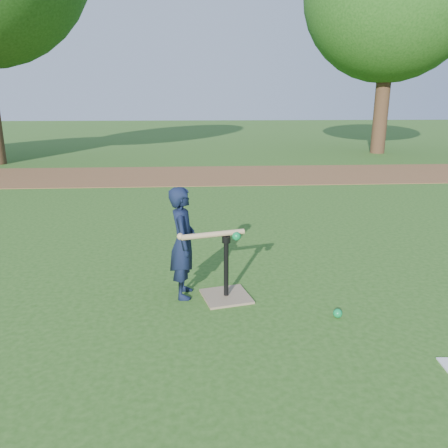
{
  "coord_description": "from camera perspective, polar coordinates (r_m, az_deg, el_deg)",
  "views": [
    {
      "loc": [
        -0.13,
        -3.5,
        1.82
      ],
      "look_at": [
        0.15,
        0.64,
        0.65
      ],
      "focal_mm": 35.0,
      "sensor_mm": 36.0,
      "label": 1
    }
  ],
  "objects": [
    {
      "name": "ground",
      "position": [
        3.95,
        -1.62,
        -11.73
      ],
      "size": [
        80.0,
        80.0,
        0.0
      ],
      "primitive_type": "plane",
      "color": "#285116",
      "rests_on": "ground"
    },
    {
      "name": "dirt_strip",
      "position": [
        11.15,
        -3.23,
        6.38
      ],
      "size": [
        24.0,
        3.0,
        0.01
      ],
      "primitive_type": "cube",
      "color": "brown",
      "rests_on": "ground"
    },
    {
      "name": "child",
      "position": [
        4.13,
        -5.35,
        -2.45
      ],
      "size": [
        0.26,
        0.39,
        1.07
      ],
      "primitive_type": "imported",
      "rotation": [
        0.0,
        0.0,
        1.56
      ],
      "color": "black",
      "rests_on": "ground"
    },
    {
      "name": "wiffle_ball_ground",
      "position": [
        4.0,
        14.62,
        -11.22
      ],
      "size": [
        0.08,
        0.08,
        0.08
      ],
      "primitive_type": "sphere",
      "color": "#0B7E3B",
      "rests_on": "ground"
    },
    {
      "name": "batting_tee",
      "position": [
        4.21,
        0.28,
        -8.2
      ],
      "size": [
        0.51,
        0.51,
        0.61
      ],
      "color": "#8B7458",
      "rests_on": "ground"
    },
    {
      "name": "swing_action",
      "position": [
        3.99,
        -1.22,
        -1.46
      ],
      "size": [
        0.63,
        0.21,
        0.08
      ],
      "color": "tan",
      "rests_on": "ground"
    }
  ]
}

